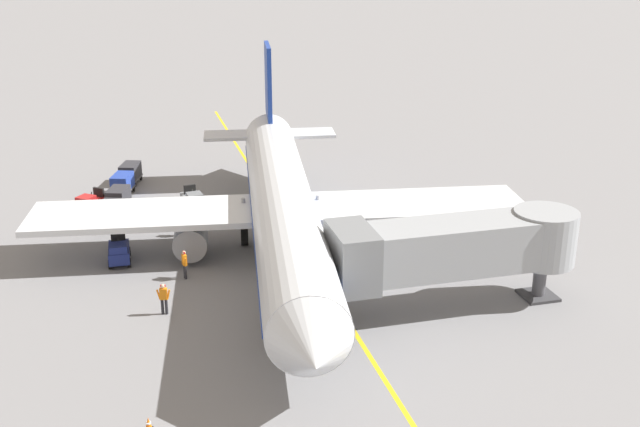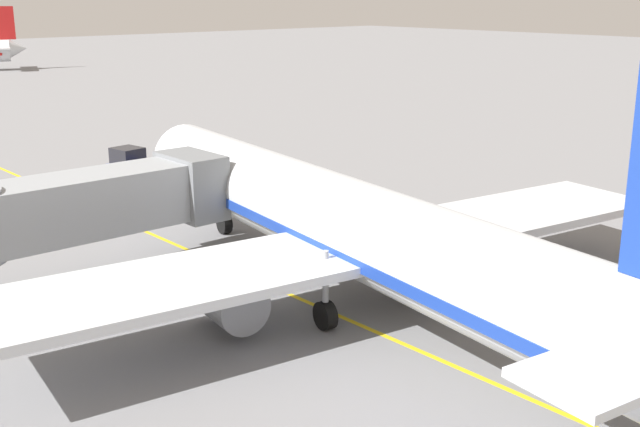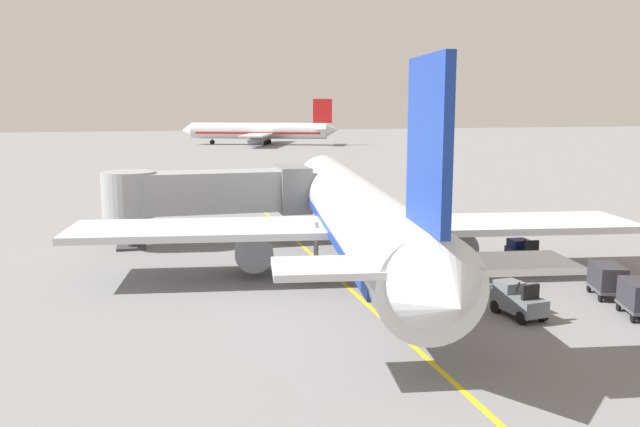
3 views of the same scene
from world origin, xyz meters
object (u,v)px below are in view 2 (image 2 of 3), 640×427
at_px(baggage_tug_trailing, 515,245).
at_px(ground_crew_loader, 375,216).
at_px(ground_crew_marshaller, 525,279).
at_px(pushback_tractor, 136,169).
at_px(jet_bridge, 81,206).
at_px(baggage_tug_spare, 620,327).
at_px(safety_cone_nose_left, 278,190).
at_px(ground_crew_wing_walker, 414,239).
at_px(parked_airliner, 350,227).

distance_m(baggage_tug_trailing, ground_crew_loader, 7.61).
xyz_separation_m(ground_crew_loader, ground_crew_marshaller, (-2.08, -10.73, 0.00)).
bearing_deg(pushback_tractor, jet_bridge, -125.43).
height_order(baggage_tug_spare, safety_cone_nose_left, baggage_tug_spare).
xyz_separation_m(jet_bridge, pushback_tractor, (10.57, 14.86, -2.35)).
height_order(pushback_tractor, ground_crew_wing_walker, pushback_tractor).
height_order(jet_bridge, baggage_tug_trailing, jet_bridge).
bearing_deg(parked_airliner, safety_cone_nose_left, 60.82).
relative_size(jet_bridge, baggage_tug_spare, 5.00).
relative_size(pushback_tractor, safety_cone_nose_left, 7.93).
bearing_deg(parked_airliner, baggage_tug_spare, -64.63).
xyz_separation_m(ground_crew_wing_walker, ground_crew_marshaller, (-0.63, -6.61, 0.00)).
bearing_deg(safety_cone_nose_left, ground_crew_marshaller, -99.44).
bearing_deg(ground_crew_wing_walker, pushback_tractor, 96.61).
bearing_deg(jet_bridge, baggage_tug_spare, -58.43).
height_order(jet_bridge, ground_crew_wing_walker, jet_bridge).
relative_size(pushback_tractor, baggage_tug_spare, 1.77).
xyz_separation_m(jet_bridge, ground_crew_loader, (14.59, -3.15, -2.50)).
xyz_separation_m(ground_crew_wing_walker, ground_crew_loader, (1.45, 4.11, 0.00)).
xyz_separation_m(pushback_tractor, ground_crew_wing_walker, (2.56, -22.12, -0.15)).
bearing_deg(baggage_tug_trailing, ground_crew_loader, 106.01).
bearing_deg(ground_crew_marshaller, ground_crew_loader, 79.04).
xyz_separation_m(parked_airliner, safety_cone_nose_left, (8.91, 15.96, -2.90)).
bearing_deg(jet_bridge, ground_crew_wing_walker, -28.94).
bearing_deg(baggage_tug_trailing, safety_cone_nose_left, 92.53).
xyz_separation_m(parked_airliner, baggage_tug_spare, (4.45, -9.38, -2.47)).
xyz_separation_m(ground_crew_wing_walker, safety_cone_nose_left, (2.79, 13.95, -0.66)).
xyz_separation_m(parked_airliner, ground_crew_marshaller, (5.49, -4.60, -2.23)).
height_order(baggage_tug_spare, ground_crew_loader, ground_crew_loader).
bearing_deg(ground_crew_loader, ground_crew_marshaller, -100.96).
bearing_deg(baggage_tug_spare, parked_airliner, 115.37).
distance_m(jet_bridge, baggage_tug_trailing, 19.89).
xyz_separation_m(pushback_tractor, ground_crew_loader, (4.02, -18.01, -0.15)).
relative_size(pushback_tractor, ground_crew_loader, 2.77).
bearing_deg(safety_cone_nose_left, pushback_tractor, 123.26).
bearing_deg(jet_bridge, baggage_tug_trailing, -32.09).
relative_size(parked_airliner, baggage_tug_spare, 14.13).
bearing_deg(parked_airliner, pushback_tractor, 81.62).
distance_m(baggage_tug_spare, safety_cone_nose_left, 25.74).
bearing_deg(baggage_tug_spare, jet_bridge, 121.57).
bearing_deg(baggage_tug_spare, safety_cone_nose_left, 80.01).
bearing_deg(baggage_tug_trailing, jet_bridge, 147.91).
bearing_deg(ground_crew_wing_walker, baggage_tug_trailing, -42.05).
bearing_deg(ground_crew_loader, baggage_tug_spare, -101.38).
xyz_separation_m(ground_crew_marshaller, safety_cone_nose_left, (3.42, 20.57, -0.66)).
distance_m(parked_airliner, jet_bridge, 11.63).
distance_m(parked_airliner, safety_cone_nose_left, 18.51).
distance_m(baggage_tug_trailing, safety_cone_nose_left, 17.18).
xyz_separation_m(baggage_tug_trailing, baggage_tug_spare, (-5.22, -8.20, 0.00)).
relative_size(ground_crew_loader, safety_cone_nose_left, 2.86).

